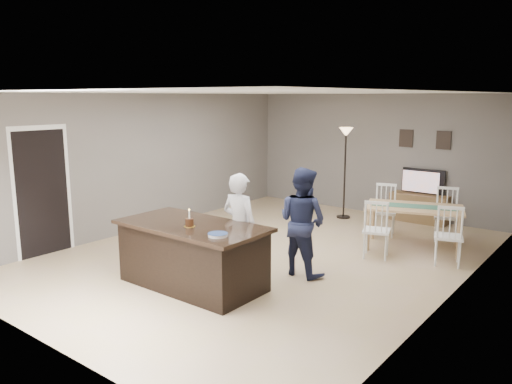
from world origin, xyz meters
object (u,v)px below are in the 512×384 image
Objects in this scene: dining_table at (414,214)px; kitchen_island at (193,255)px; television at (422,182)px; tv_console at (419,208)px; woman at (240,227)px; plate_stack at (218,235)px; birthday_cake at (189,222)px; man at (302,221)px; floor_lamp at (346,148)px.

kitchen_island is at bearing -134.99° from dining_table.
television reaches higher than kitchen_island.
tv_console is 1.31× the size of television.
woman is 0.91m from plate_stack.
television is at bearing -100.78° from woman.
dining_table is (1.73, 3.74, -0.33)m from birthday_cake.
dining_table is (0.85, 2.28, -0.18)m from man.
birthday_cake reaches higher than plate_stack.
man reaches higher than dining_table.
kitchen_island is 4.05m from dining_table.
kitchen_island is at bearing 77.99° from television.
television is 0.41× the size of dining_table.
tv_console is 4.26m from man.
television is 5.87m from birthday_cake.
floor_lamp reaches higher than tv_console.
kitchen_island is 0.78m from woman.
television is (1.20, 5.64, 0.41)m from kitchen_island.
birthday_cake is at bearing -86.36° from floor_lamp.
kitchen_island is at bearing 56.51° from woman.
television is (0.00, 0.07, 0.56)m from tv_console.
floor_lamp reaches higher than birthday_cake.
plate_stack is 0.13× the size of floor_lamp.
woman is at bearing 67.14° from birthday_cake.
man is 1.61m from plate_stack.
kitchen_island is 5.04m from floor_lamp.
kitchen_island reaches higher than tv_console.
floor_lamp is (-0.32, 5.03, 0.58)m from birthday_cake.
dining_table is at bearing 63.60° from kitchen_island.
woman is 0.95m from man.
floor_lamp is (-0.95, 5.16, 0.62)m from plate_stack.
kitchen_island is 0.88m from plate_stack.
tv_console is 0.54× the size of dining_table.
plate_stack is (-0.50, -5.81, 0.62)m from tv_console.
floor_lamp is at bearing -66.67° from man.
tv_console is at bearing 85.12° from plate_stack.
television is at bearing 26.48° from floor_lamp.
kitchen_island is 0.52m from birthday_cake.
floor_lamp is (-1.45, -0.72, 0.68)m from television.
kitchen_island is 5.70m from tv_console.
plate_stack is at bearing -94.88° from tv_console.
birthday_cake reaches higher than tv_console.
woman is (0.37, 0.59, 0.33)m from kitchen_island.
television is at bearing 85.18° from plate_stack.
birthday_cake is 0.12× the size of floor_lamp.
man reaches higher than plate_stack.
birthday_cake is at bearing -101.22° from tv_console.
birthday_cake reaches higher than kitchen_island.
television is at bearing 77.99° from kitchen_island.
tv_console is 5.07m from woman.
floor_lamp is (-2.05, 1.29, 0.91)m from dining_table.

